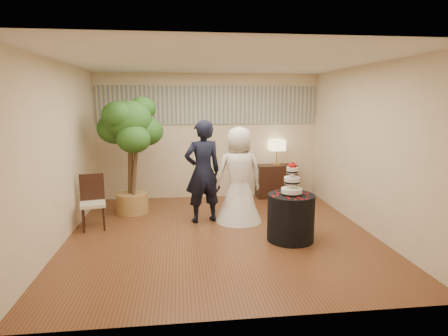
{
  "coord_description": "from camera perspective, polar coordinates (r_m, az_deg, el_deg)",
  "views": [
    {
      "loc": [
        -0.66,
        -5.95,
        2.21
      ],
      "look_at": [
        0.1,
        0.4,
        1.05
      ],
      "focal_mm": 30.0,
      "sensor_mm": 36.0,
      "label": 1
    }
  ],
  "objects": [
    {
      "name": "cake_table",
      "position": [
        6.09,
        10.13,
        -7.43
      ],
      "size": [
        0.84,
        0.84,
        0.75
      ],
      "primitive_type": "cylinder",
      "rotation": [
        0.0,
        0.0,
        0.15
      ],
      "color": "black",
      "rests_on": "floor"
    },
    {
      "name": "bride",
      "position": [
        6.82,
        2.26,
        -0.99
      ],
      "size": [
        0.95,
        0.95,
        1.75
      ],
      "primitive_type": "imported",
      "rotation": [
        0.0,
        0.0,
        3.25
      ],
      "color": "white",
      "rests_on": "floor"
    },
    {
      "name": "wedding_cake",
      "position": [
        5.93,
        10.32,
        -1.56
      ],
      "size": [
        0.33,
        0.33,
        0.52
      ],
      "primitive_type": null,
      "color": "white",
      "rests_on": "cake_table"
    },
    {
      "name": "wall_front",
      "position": [
        3.6,
        3.89,
        -2.73
      ],
      "size": [
        5.0,
        0.06,
        2.8
      ],
      "primitive_type": "cube",
      "color": "beige",
      "rests_on": "ground"
    },
    {
      "name": "floor",
      "position": [
        6.38,
        -0.47,
        -9.99
      ],
      "size": [
        5.0,
        5.0,
        0.0
      ],
      "primitive_type": "cube",
      "color": "brown",
      "rests_on": "ground"
    },
    {
      "name": "table_lamp",
      "position": [
        8.61,
        8.04,
        2.37
      ],
      "size": [
        0.33,
        0.33,
        0.58
      ],
      "primitive_type": null,
      "color": "#CABA85",
      "rests_on": "console"
    },
    {
      "name": "groom",
      "position": [
        6.78,
        -3.24,
        -0.57
      ],
      "size": [
        0.77,
        0.61,
        1.87
      ],
      "primitive_type": "imported",
      "rotation": [
        0.0,
        0.0,
        3.4
      ],
      "color": "black",
      "rests_on": "floor"
    },
    {
      "name": "mural_border",
      "position": [
        8.45,
        -2.37,
        9.53
      ],
      "size": [
        4.9,
        0.02,
        0.85
      ],
      "primitive_type": "cube",
      "color": "#9B9D8E",
      "rests_on": "wall_back"
    },
    {
      "name": "ceiling",
      "position": [
        6.01,
        -0.52,
        15.92
      ],
      "size": [
        5.0,
        5.0,
        0.0
      ],
      "primitive_type": "cube",
      "color": "white",
      "rests_on": "wall_back"
    },
    {
      "name": "wall_back",
      "position": [
        8.51,
        -2.35,
        4.82
      ],
      "size": [
        5.0,
        0.06,
        2.8
      ],
      "primitive_type": "cube",
      "color": "beige",
      "rests_on": "ground"
    },
    {
      "name": "ficus_tree",
      "position": [
        7.48,
        -14.11,
        1.96
      ],
      "size": [
        1.16,
        1.16,
        2.33
      ],
      "primitive_type": null,
      "rotation": [
        0.0,
        0.0,
        -1.61
      ],
      "color": "#29591D",
      "rests_on": "floor"
    },
    {
      "name": "wall_left",
      "position": [
        6.28,
        -23.83,
        2.0
      ],
      "size": [
        0.06,
        5.0,
        2.8
      ],
      "primitive_type": "cube",
      "color": "beige",
      "rests_on": "ground"
    },
    {
      "name": "side_chair",
      "position": [
        6.87,
        -19.37,
        -4.99
      ],
      "size": [
        0.52,
        0.53,
        0.94
      ],
      "primitive_type": null,
      "rotation": [
        0.0,
        0.0,
        0.21
      ],
      "color": "black",
      "rests_on": "floor"
    },
    {
      "name": "wall_right",
      "position": [
        6.78,
        21.03,
        2.74
      ],
      "size": [
        0.06,
        5.0,
        2.8
      ],
      "primitive_type": "cube",
      "color": "beige",
      "rests_on": "ground"
    },
    {
      "name": "console",
      "position": [
        8.72,
        7.93,
        -1.96
      ],
      "size": [
        0.92,
        0.45,
        0.75
      ],
      "primitive_type": "cube",
      "rotation": [
        0.0,
        0.0,
        0.06
      ],
      "color": "black",
      "rests_on": "floor"
    }
  ]
}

